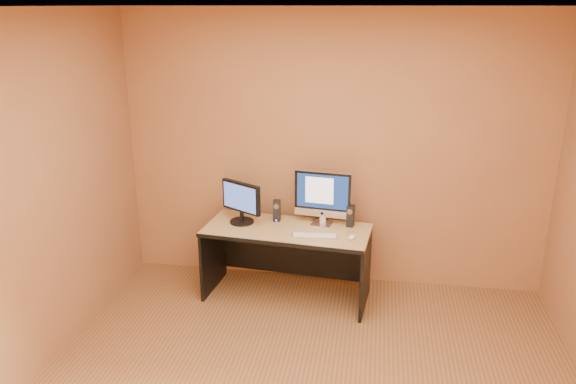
% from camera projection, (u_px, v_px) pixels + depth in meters
% --- Properties ---
extents(walls, '(4.00, 4.00, 2.60)m').
position_uv_depth(walls, '(305.00, 233.00, 3.38)').
color(walls, olive).
rests_on(walls, ground).
extents(ceiling, '(4.00, 4.00, 0.00)m').
position_uv_depth(ceiling, '(308.00, 7.00, 2.97)').
color(ceiling, white).
rests_on(ceiling, walls).
extents(desk, '(1.54, 0.79, 0.69)m').
position_uv_depth(desk, '(287.00, 263.00, 5.18)').
color(desk, tan).
rests_on(desk, ground).
extents(imac, '(0.55, 0.26, 0.51)m').
position_uv_depth(imac, '(322.00, 198.00, 5.09)').
color(imac, '#BABABF').
rests_on(imac, desk).
extents(second_monitor, '(0.50, 0.41, 0.39)m').
position_uv_depth(second_monitor, '(241.00, 203.00, 5.15)').
color(second_monitor, black).
rests_on(second_monitor, desk).
extents(speaker_left, '(0.06, 0.07, 0.20)m').
position_uv_depth(speaker_left, '(277.00, 211.00, 5.22)').
color(speaker_left, black).
rests_on(speaker_left, desk).
extents(speaker_right, '(0.07, 0.08, 0.20)m').
position_uv_depth(speaker_right, '(350.00, 216.00, 5.09)').
color(speaker_right, black).
rests_on(speaker_right, desk).
extents(keyboard, '(0.41, 0.14, 0.02)m').
position_uv_depth(keyboard, '(315.00, 236.00, 4.89)').
color(keyboard, '#AFAFB3').
rests_on(keyboard, desk).
extents(mouse, '(0.08, 0.11, 0.03)m').
position_uv_depth(mouse, '(352.00, 237.00, 4.84)').
color(mouse, white).
rests_on(mouse, desk).
extents(cable_a, '(0.09, 0.19, 0.01)m').
position_uv_depth(cable_a, '(328.00, 220.00, 5.26)').
color(cable_a, black).
rests_on(cable_a, desk).
extents(cable_b, '(0.11, 0.14, 0.01)m').
position_uv_depth(cable_b, '(316.00, 219.00, 5.30)').
color(cable_b, black).
rests_on(cable_b, desk).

